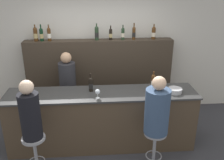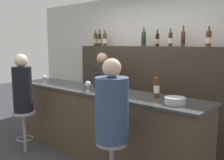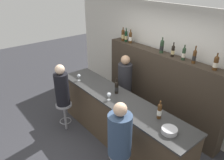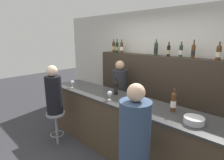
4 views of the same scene
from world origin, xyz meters
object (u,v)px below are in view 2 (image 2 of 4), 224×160
Objects in this scene: wine_bottle_backbar_6 at (183,38)px; bartender at (102,97)px; wine_bottle_counter_1 at (157,87)px; wine_bottle_backbar_7 at (209,38)px; wine_bottle_backbar_2 at (105,39)px; wine_bottle_backbar_5 at (170,39)px; wine_glass_0 at (44,78)px; wine_bottle_backbar_0 at (96,39)px; bar_stool_right at (112,153)px; wine_bottle_backbar_3 at (144,38)px; wine_glass_1 at (88,84)px; wine_bottle_counter_0 at (96,80)px; bar_stool_left at (24,121)px; metal_bowl at (175,101)px; guest_seated_left at (22,86)px; wine_bottle_backbar_1 at (100,40)px; guest_seated_right at (112,106)px; wine_bottle_backbar_4 at (157,40)px.

wine_bottle_backbar_6 is 1.76m from bartender.
wine_bottle_counter_1 is 1.05× the size of wine_bottle_backbar_7.
wine_bottle_backbar_5 is at bearing 0.00° from wine_bottle_backbar_2.
wine_bottle_backbar_0 is at bearing 94.79° from wine_glass_0.
bar_stool_right is (1.90, -0.47, -0.62)m from wine_glass_0.
wine_glass_1 is at bearing -91.12° from wine_bottle_backbar_3.
bar_stool_left is (-0.84, -0.74, -0.64)m from wine_bottle_counter_0.
wine_bottle_backbar_2 is 1.36× the size of metal_bowl.
wine_bottle_backbar_6 is at bearing 0.00° from wine_bottle_backbar_2.
guest_seated_left is at bearing 180.00° from bar_stool_right.
wine_glass_0 is (0.11, -1.36, -0.66)m from wine_bottle_backbar_0.
wine_bottle_backbar_1 reaches higher than wine_glass_0.
wine_glass_0 is at bearing 180.00° from wine_glass_1.
wine_bottle_backbar_7 is at bearing 49.25° from wine_glass_1.
bar_stool_right is at bearing -29.08° from wine_glass_1.
metal_bowl is (2.45, -1.26, -0.72)m from wine_bottle_backbar_0.
wine_bottle_backbar_1 reaches higher than bartender.
bartender is (-1.40, 1.37, -0.33)m from guest_seated_right.
wine_bottle_counter_1 is 0.97× the size of wine_bottle_backbar_6.
wine_bottle_backbar_0 is 1.47m from wine_bottle_backbar_4.
wine_bottle_backbar_3 reaches higher than wine_bottle_backbar_7.
wine_bottle_backbar_3 is 0.51× the size of bar_stool_right.
wine_bottle_backbar_1 is 2.23m from bar_stool_left.
guest_seated_right reaches higher than guest_seated_left.
wine_bottle_backbar_7 is 2.69m from wine_glass_0.
wine_bottle_counter_0 is at bearing 173.17° from metal_bowl.
wine_bottle_backbar_6 is at bearing 0.00° from wine_bottle_backbar_3.
guest_seated_left is at bearing -129.26° from wine_bottle_backbar_5.
wine_bottle_backbar_4 is at bearing 55.65° from guest_seated_left.
wine_bottle_counter_0 is 1.36m from bar_stool_right.
bar_stool_right is (0.95, -0.74, -0.64)m from wine_bottle_counter_0.
wine_bottle_backbar_0 reaches higher than wine_bottle_counter_0.
wine_bottle_backbar_7 is 1.45m from metal_bowl.
guest_seated_right reaches higher than wine_bottle_counter_0.
wine_bottle_backbar_1 is (-0.95, 1.09, 0.63)m from wine_bottle_counter_0.
wine_bottle_counter_1 is 0.99× the size of wine_bottle_backbar_0.
wine_bottle_backbar_2 reaches higher than bar_stool_right.
wine_bottle_backbar_0 is at bearing 180.00° from wine_bottle_backbar_1.
wine_bottle_backbar_4 is 0.94× the size of wine_bottle_backbar_7.
wine_bottle_backbar_4 is (1.36, -0.00, -0.01)m from wine_bottle_backbar_1.
metal_bowl is (2.34, 0.10, -0.07)m from wine_glass_0.
guest_seated_right is at bearing -65.96° from wine_bottle_backbar_3.
wine_bottle_backbar_3 reaches higher than wine_bottle_backbar_5.
wine_bottle_backbar_0 is at bearing 96.77° from guest_seated_left.
bar_stool_left is (-1.72, -1.83, -1.27)m from wine_bottle_backbar_6.
wine_bottle_backbar_2 is 0.97× the size of wine_bottle_backbar_3.
guest_seated_right is (1.90, -1.83, -0.74)m from wine_bottle_backbar_1.
metal_bowl is at bearing 2.54° from wine_glass_0.
wine_bottle_backbar_5 is 2.01× the size of wine_glass_0.
wine_bottle_counter_0 is 1.42m from wine_bottle_backbar_5.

